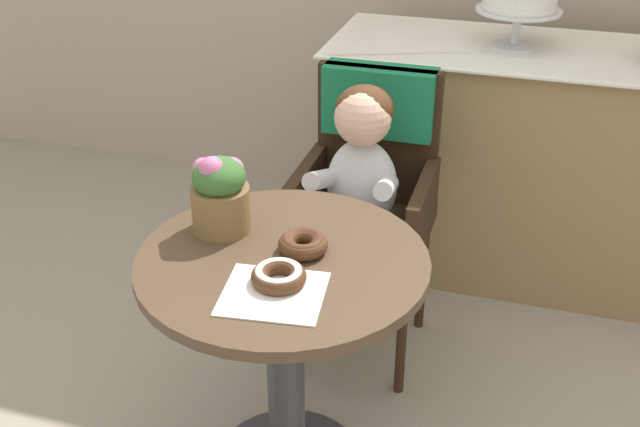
{
  "coord_description": "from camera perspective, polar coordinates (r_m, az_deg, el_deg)",
  "views": [
    {
      "loc": [
        0.55,
        -1.49,
        1.72
      ],
      "look_at": [
        0.05,
        0.15,
        0.77
      ],
      "focal_mm": 43.3,
      "sensor_mm": 36.0,
      "label": 1
    }
  ],
  "objects": [
    {
      "name": "cafe_table",
      "position": [
        2.0,
        -2.65,
        -8.39
      ],
      "size": [
        0.72,
        0.72,
        0.72
      ],
      "color": "#4C3826",
      "rests_on": "ground"
    },
    {
      "name": "paper_napkin",
      "position": [
        1.75,
        -3.47,
        -5.93
      ],
      "size": [
        0.25,
        0.23,
        0.0
      ],
      "primitive_type": "cube",
      "rotation": [
        0.0,
        0.0,
        0.12
      ],
      "color": "white",
      "rests_on": "cafe_table"
    },
    {
      "name": "flower_vase",
      "position": [
        1.96,
        -7.4,
        1.61
      ],
      "size": [
        0.15,
        0.15,
        0.21
      ],
      "color": "brown",
      "rests_on": "cafe_table"
    },
    {
      "name": "display_counter",
      "position": [
        3.06,
        15.39,
        3.54
      ],
      "size": [
        1.56,
        0.62,
        0.9
      ],
      "color": "#93754C",
      "rests_on": "ground"
    },
    {
      "name": "donut_front",
      "position": [
        1.88,
        -1.27,
        -2.2
      ],
      "size": [
        0.12,
        0.12,
        0.04
      ],
      "color": "#4C2D19",
      "rests_on": "cafe_table"
    },
    {
      "name": "wicker_chair",
      "position": [
        2.49,
        3.77,
        3.21
      ],
      "size": [
        0.42,
        0.45,
        0.95
      ],
      "rotation": [
        0.0,
        0.0,
        -0.02
      ],
      "color": "#332114",
      "rests_on": "ground"
    },
    {
      "name": "seated_child",
      "position": [
        2.33,
        2.9,
        2.46
      ],
      "size": [
        0.27,
        0.32,
        0.73
      ],
      "color": "silver",
      "rests_on": "ground"
    },
    {
      "name": "donut_mid",
      "position": [
        1.77,
        -3.07,
        -4.59
      ],
      "size": [
        0.13,
        0.13,
        0.04
      ],
      "color": "#4C2D19",
      "rests_on": "cafe_table"
    }
  ]
}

